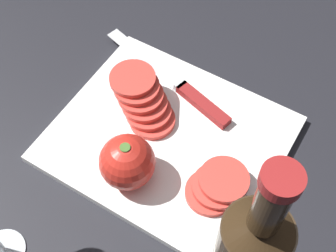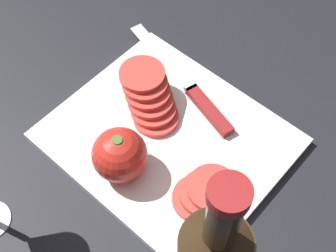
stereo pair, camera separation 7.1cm
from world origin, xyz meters
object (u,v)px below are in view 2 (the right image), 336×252
at_px(tomato_slice_stack_far, 205,193).
at_px(knife, 198,97).
at_px(whole_tomato, 120,155).
at_px(tomato_slice_stack_near, 149,96).

bearing_deg(tomato_slice_stack_far, knife, -47.26).
bearing_deg(tomato_slice_stack_far, whole_tomato, 20.41).
relative_size(knife, tomato_slice_stack_near, 2.27).
bearing_deg(whole_tomato, tomato_slice_stack_far, -159.59).
relative_size(whole_tomato, tomato_slice_stack_far, 0.88).
bearing_deg(whole_tomato, tomato_slice_stack_near, -67.14).
distance_m(tomato_slice_stack_near, tomato_slice_stack_far, 0.18).
bearing_deg(knife, whole_tomato, 104.42).
bearing_deg(knife, tomato_slice_stack_near, 66.79).
distance_m(whole_tomato, tomato_slice_stack_far, 0.13).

